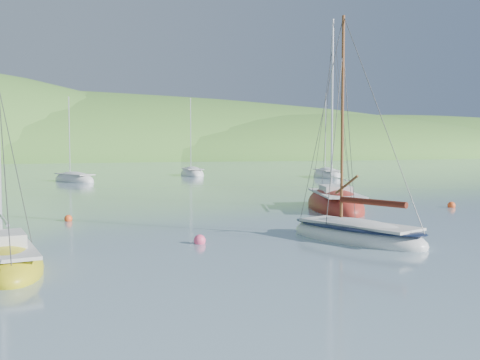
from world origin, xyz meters
name	(u,v)px	position (x,y,z in m)	size (l,w,h in m)	color
ground	(330,253)	(0.00, 0.00, 0.00)	(700.00, 700.00, 0.00)	slate
daysailer_white	(356,235)	(2.38, 1.70, 0.22)	(3.80, 6.52, 9.45)	white
sloop_red	(335,205)	(7.79, 10.90, 0.23)	(5.81, 8.75, 12.27)	maroon
sailboat_yellow	(3,263)	(-10.24, 2.15, 0.17)	(2.52, 5.65, 7.34)	gold
distant_sloop_a	(74,180)	(-2.60, 44.03, 0.17)	(4.77, 7.36, 9.92)	white
distant_sloop_b	(192,174)	(13.20, 50.78, 0.19)	(4.01, 8.09, 11.04)	white
distant_sloop_d	(327,176)	(26.69, 39.55, 0.19)	(5.14, 8.38, 11.28)	white
mooring_buoys	(315,222)	(3.19, 5.91, 0.12)	(22.34, 11.67, 0.47)	gold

